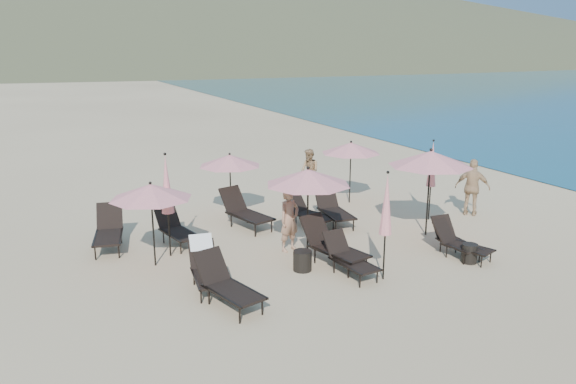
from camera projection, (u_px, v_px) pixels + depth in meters
name	position (u px, v px, depth m)	size (l,w,h in m)	color
ground	(393.00, 265.00, 13.49)	(800.00, 800.00, 0.00)	#D6BA8C
volcanic_headland	(176.00, 3.00, 301.15)	(690.00, 690.00, 55.00)	brown
lounger_0	(227.00, 284.00, 11.30)	(1.09, 1.84, 0.99)	black
lounger_1	(206.00, 266.00, 12.18)	(0.78, 1.67, 1.00)	black
lounger_2	(332.00, 244.00, 13.43)	(1.12, 1.96, 1.06)	black
lounger_3	(349.00, 257.00, 12.83)	(0.75, 1.59, 0.89)	black
lounger_4	(460.00, 242.00, 13.85)	(1.03, 1.59, 0.85)	black
lounger_5	(454.00, 239.00, 14.10)	(0.64, 1.50, 0.85)	black
lounger_6	(109.00, 230.00, 14.51)	(1.03, 1.88, 1.02)	black
lounger_7	(176.00, 228.00, 14.80)	(0.94, 1.72, 0.93)	black
lounger_8	(245.00, 211.00, 16.14)	(1.17, 1.97, 1.06)	black
lounger_9	(308.00, 211.00, 16.28)	(1.12, 1.73, 0.93)	black
lounger_10	(333.00, 208.00, 16.48)	(0.84, 1.81, 1.01)	black
umbrella_open_0	(151.00, 192.00, 12.99)	(1.92, 1.92, 2.07)	black
umbrella_open_1	(308.00, 177.00, 13.61)	(2.12, 2.12, 2.28)	black
umbrella_open_2	(431.00, 159.00, 15.06)	(2.27, 2.27, 2.44)	black
umbrella_open_3	(230.00, 160.00, 16.69)	(1.88, 1.88, 2.02)	black
umbrella_open_4	(351.00, 148.00, 18.32)	(1.95, 1.95, 2.10)	black
umbrella_closed_0	(386.00, 205.00, 12.22)	(0.29, 0.29, 2.51)	black
umbrella_closed_1	(432.00, 164.00, 16.52)	(0.29, 0.29, 2.45)	black
umbrella_closed_2	(167.00, 185.00, 13.59)	(0.31, 0.31, 2.63)	black
side_table_0	(302.00, 261.00, 13.09)	(0.44, 0.44, 0.48)	black
side_table_1	(469.00, 253.00, 13.57)	(0.38, 0.38, 0.47)	black
beachgoer_a	(289.00, 220.00, 14.23)	(0.60, 0.39, 1.64)	#A7775B
beachgoer_b	(309.00, 171.00, 19.85)	(0.76, 0.59, 1.57)	#9F7952
beachgoer_c	(472.00, 187.00, 17.19)	(1.03, 0.43, 1.77)	tan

